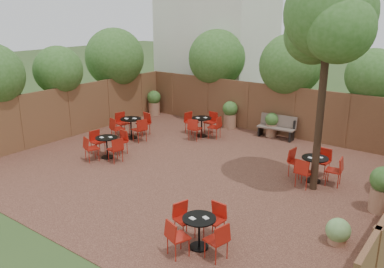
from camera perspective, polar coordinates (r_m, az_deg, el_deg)
The scene contains 11 objects.
ground at distance 12.48m, azimuth 0.35°, elevation -5.32°, with size 80.00×80.00×0.00m, color #354F23.
courtyard_paving at distance 12.47m, azimuth 0.35°, elevation -5.27°, with size 12.00×10.00×0.02m, color #3D2119.
fence_back at distance 16.28m, azimuth 10.90°, elevation 3.44°, with size 12.00×0.08×2.00m, color #573120.
fence_left at distance 16.29m, azimuth -16.89°, elevation 3.02°, with size 0.08×10.00×2.00m, color #573120.
neighbour_building at distance 20.69m, azimuth 3.64°, elevation 14.97°, with size 5.00×4.00×8.00m, color silver.
overhang_foliage at distance 15.58m, azimuth 0.48°, elevation 9.49°, with size 15.52×10.55×2.57m.
courtyard_tree at distance 10.77m, azimuth 18.77°, elevation 14.81°, with size 2.51×2.41×5.80m.
park_bench_left at distance 15.85m, azimuth 11.95°, elevation 1.07°, with size 1.47×0.55×0.89m.
park_bench_right at distance 15.86m, azimuth 11.90°, elevation 1.04°, with size 1.45×0.58×0.87m.
bistro_tables at distance 13.19m, azimuth -1.23°, elevation -1.98°, with size 8.75×7.85×0.90m.
planters at distance 15.27m, azimuth 6.51°, elevation 1.30°, with size 11.49×4.70×1.16m.
Camera 1 is at (6.85, -9.28, 4.76)m, focal length 37.66 mm.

